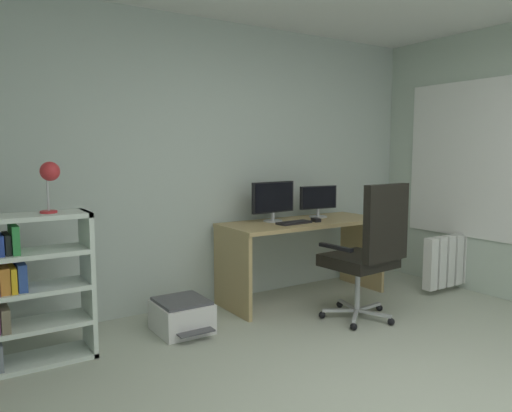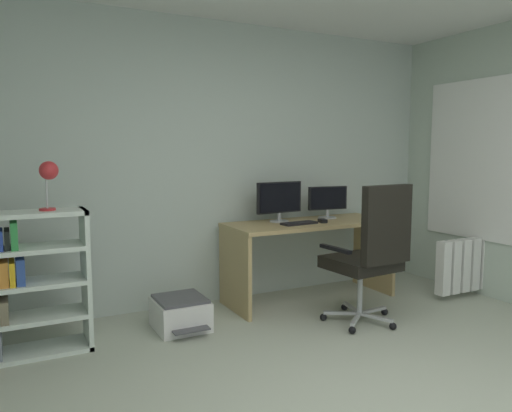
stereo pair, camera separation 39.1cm
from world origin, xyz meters
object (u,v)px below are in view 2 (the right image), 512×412
printer (181,313)px  radiator (473,264)px  monitor_secondary (328,200)px  keyboard (299,223)px  desk (310,242)px  monitor_main (279,199)px  desk_lamp (49,174)px  office_chair (371,251)px  bookshelf (17,283)px  computer_mouse (323,221)px

printer → radiator: (2.86, -0.45, 0.19)m
radiator → monitor_secondary: bearing=148.7°
monitor_secondary → keyboard: size_ratio=1.23×
desk → monitor_main: size_ratio=3.31×
monitor_main → radiator: (1.78, -0.74, -0.66)m
desk → desk_lamp: 2.40m
monitor_main → desk: bearing=-22.8°
monitor_secondary → desk_lamp: 2.61m
printer → office_chair: bearing=-24.9°
bookshelf → radiator: (4.03, -0.46, -0.20)m
desk_lamp → office_chair: bearing=-15.7°
desk → monitor_secondary: (0.28, 0.11, 0.38)m
keyboard → monitor_main: bearing=106.3°
bookshelf → printer: size_ratio=1.97×
monitor_main → desk_lamp: size_ratio=1.42×
computer_mouse → monitor_secondary: bearing=58.9°
desk_lamp → desk: bearing=4.4°
office_chair → bookshelf: size_ratio=1.15×
bookshelf → desk_lamp: 0.78m
desk → computer_mouse: 0.25m
desk → computer_mouse: computer_mouse is taller
desk → bookshelf: size_ratio=1.59×
monitor_main → bookshelf: (-2.25, -0.29, -0.46)m
desk → keyboard: (-0.19, -0.10, 0.20)m
keyboard → bookshelf: (-2.33, -0.07, -0.25)m
bookshelf → printer: bookshelf is taller
office_chair → desk_lamp: size_ratio=3.40×
desk_lamp → radiator: size_ratio=0.38×
office_chair → desk_lamp: desk_lamp is taller
keyboard → computer_mouse: bearing=-6.6°
desk → monitor_main: (-0.27, 0.11, 0.41)m
printer → radiator: radiator is taller
desk → bookshelf: 2.53m
keyboard → desk_lamp: size_ratio=0.99×
monitor_secondary → computer_mouse: size_ratio=4.18×
keyboard → printer: keyboard is taller
desk_lamp → printer: desk_lamp is taller
keyboard → desk_lamp: bearing=177.4°
bookshelf → desk_lamp: bearing=-0.2°
monitor_main → monitor_secondary: (0.55, 0.00, -0.03)m
computer_mouse → office_chair: bearing=-79.3°
bookshelf → printer: 1.23m
monitor_main → desk_lamp: (-2.02, -0.29, 0.29)m
desk → bookshelf: bookshelf is taller
desk → keyboard: keyboard is taller
keyboard → office_chair: bearing=-77.1°
bookshelf → radiator: size_ratio=1.11×
desk → monitor_secondary: monitor_secondary is taller
desk_lamp → radiator: desk_lamp is taller
monitor_main → monitor_secondary: bearing=0.0°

